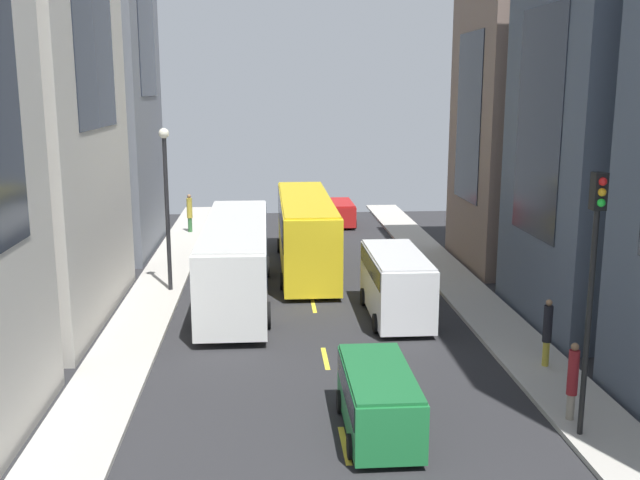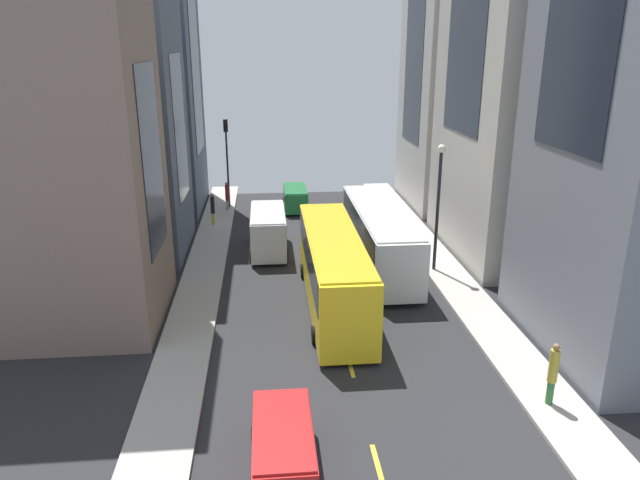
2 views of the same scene
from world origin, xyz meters
The scene contains 22 objects.
ground_plane centered at (0.00, 0.00, 0.00)m, with size 39.71×39.71×0.00m, color #28282B.
sidewalk_west centered at (-6.74, 0.00, 0.07)m, with size 2.24×44.00×0.15m, color #B2ADA3.
sidewalk_east centered at (6.74, 0.00, 0.07)m, with size 2.24×44.00×0.15m, color #B2ADA3.
lane_stripe_1 centered at (0.00, -15.00, 0.01)m, with size 0.16×2.00×0.01m, color yellow.
lane_stripe_2 centered at (0.00, -9.00, 0.01)m, with size 0.16×2.00×0.01m, color yellow.
lane_stripe_3 centered at (0.00, -3.00, 0.01)m, with size 0.16×2.00×0.01m, color yellow.
lane_stripe_4 centered at (0.00, 3.00, 0.01)m, with size 0.16×2.00×0.01m, color yellow.
lane_stripe_5 centered at (0.00, 9.00, 0.01)m, with size 0.16×2.00×0.01m, color yellow.
lane_stripe_6 centered at (0.00, 15.00, 0.01)m, with size 0.16×2.00×0.01m, color yellow.
lane_stripe_7 centered at (0.00, 21.00, 0.01)m, with size 0.16×2.00×0.01m, color yellow.
building_east_1 centered at (11.59, -5.64, 7.52)m, with size 7.14×7.83×15.05m.
building_east_2 centered at (12.70, 3.62, 7.38)m, with size 9.39×7.50×14.75m.
city_bus_white centered at (-3.18, -1.92, 2.01)m, with size 2.80×12.16×3.35m.
streetcar_yellow centered at (0.03, 3.33, 2.12)m, with size 2.70×12.10×3.59m.
delivery_van_white centered at (3.09, -4.82, 1.51)m, with size 2.25×5.56×2.58m.
car_red_0 centered at (2.85, 14.90, 0.91)m, with size 1.95×4.11×1.54m.
car_green_1 centered at (0.94, -14.36, 1.01)m, with size 1.89×4.18×1.72m.
pedestrian_crossing_near centered at (-6.56, 12.50, 1.40)m, with size 0.33×0.33×2.33m.
pedestrian_waiting_curb centered at (6.88, -10.50, 1.32)m, with size 0.28×0.28×2.18m.
pedestrian_walking_far centered at (6.10, -14.27, 1.29)m, with size 0.28×0.28×2.13m.
traffic_light_near_corner centered at (6.01, -15.12, 4.73)m, with size 0.32×0.44×6.69m.
streetlamp_near centered at (-6.11, -0.60, 4.44)m, with size 0.44×0.44×7.00m.
Camera 1 is at (-1.87, -31.70, 8.79)m, focal length 40.85 mm.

